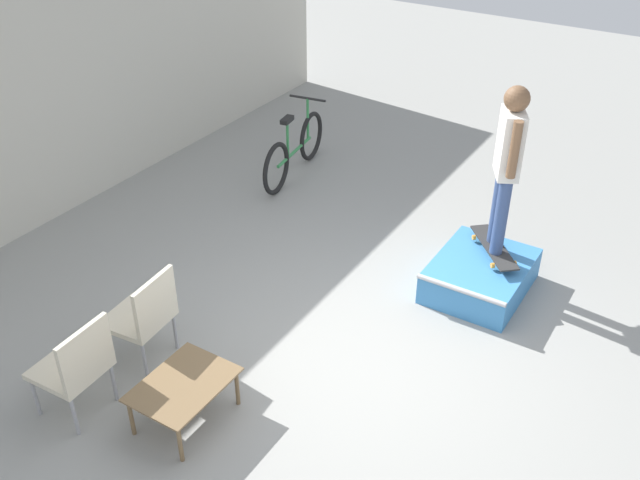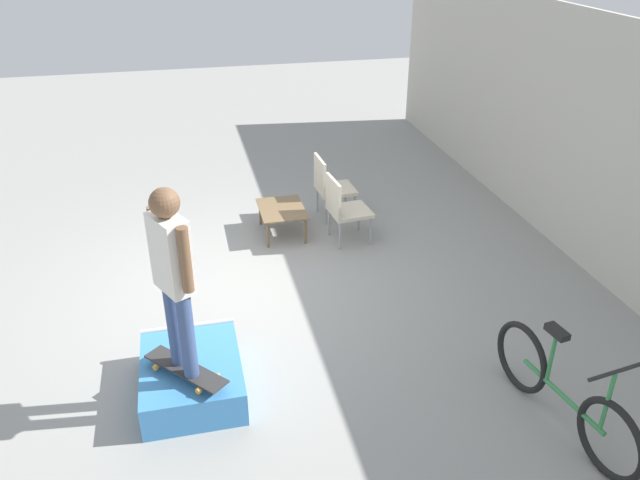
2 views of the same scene
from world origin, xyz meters
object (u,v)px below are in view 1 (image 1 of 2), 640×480
at_px(skateboard_on_ramp, 494,247).
at_px(bicycle, 295,150).
at_px(person_skater, 508,157).
at_px(coffee_table, 183,387).
at_px(patio_chair_left, 76,364).
at_px(patio_chair_right, 144,314).
at_px(skate_ramp_box, 480,276).

relative_size(skateboard_on_ramp, bicycle, 0.44).
bearing_deg(person_skater, coffee_table, 128.97).
height_order(person_skater, bicycle, person_skater).
distance_m(person_skater, coffee_table, 3.65).
relative_size(patio_chair_left, bicycle, 0.52).
relative_size(patio_chair_right, bicycle, 0.52).
relative_size(person_skater, patio_chair_right, 1.86).
height_order(skateboard_on_ramp, patio_chair_right, patio_chair_right).
distance_m(patio_chair_right, bicycle, 3.87).
xyz_separation_m(skate_ramp_box, person_skater, (0.20, -0.04, 1.28)).
height_order(patio_chair_left, patio_chair_right, same).
bearing_deg(coffee_table, person_skater, -23.96).
bearing_deg(person_skater, skate_ramp_box, 141.53).
bearing_deg(skateboard_on_ramp, patio_chair_left, 106.81).
xyz_separation_m(patio_chair_left, patio_chair_right, (0.77, 0.00, 0.00)).
bearing_deg(skateboard_on_ramp, bicycle, 31.06).
xyz_separation_m(person_skater, patio_chair_left, (-3.56, 2.18, -0.93)).
xyz_separation_m(coffee_table, patio_chair_left, (-0.38, 0.77, 0.17)).
distance_m(skateboard_on_ramp, patio_chair_right, 3.54).
bearing_deg(patio_chair_left, bicycle, -170.96).
distance_m(skateboard_on_ramp, coffee_table, 3.48).
distance_m(person_skater, patio_chair_right, 3.66).
height_order(skateboard_on_ramp, coffee_table, skateboard_on_ramp).
bearing_deg(person_skater, skateboard_on_ramp, 107.94).
height_order(coffee_table, bicycle, bicycle).
xyz_separation_m(skate_ramp_box, coffee_table, (-2.98, 1.37, 0.18)).
xyz_separation_m(skate_ramp_box, patio_chair_right, (-2.59, 2.14, 0.34)).
relative_size(person_skater, coffee_table, 2.11).
xyz_separation_m(skateboard_on_ramp, person_skater, (0.00, -0.00, 1.02)).
height_order(skateboard_on_ramp, patio_chair_left, patio_chair_left).
bearing_deg(bicycle, skate_ramp_box, -119.40).
bearing_deg(patio_chair_right, skateboard_on_ramp, 136.79).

